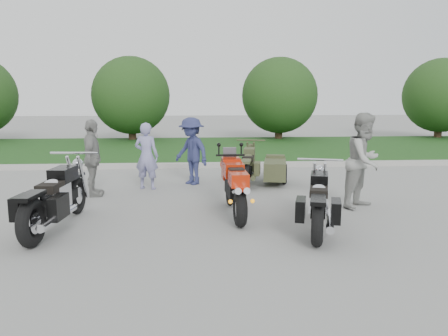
{
  "coord_description": "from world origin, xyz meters",
  "views": [
    {
      "loc": [
        -0.08,
        -7.35,
        2.25
      ],
      "look_at": [
        0.51,
        1.19,
        0.8
      ],
      "focal_mm": 35.0,
      "sensor_mm": 36.0,
      "label": 1
    }
  ],
  "objects": [
    {
      "name": "cruiser_right",
      "position": [
        1.95,
        -0.51,
        0.46
      ],
      "size": [
        0.82,
        2.3,
        0.91
      ],
      "rotation": [
        0.0,
        0.0,
        -0.29
      ],
      "color": "black",
      "rests_on": "ground"
    },
    {
      "name": "ground",
      "position": [
        0.0,
        0.0,
        0.0
      ],
      "size": [
        80.0,
        80.0,
        0.0
      ],
      "primitive_type": "plane",
      "color": "gray",
      "rests_on": "ground"
    },
    {
      "name": "cruiser_sidecar",
      "position": [
        1.67,
        3.44,
        0.4
      ],
      "size": [
        1.34,
        2.22,
        0.86
      ],
      "rotation": [
        0.0,
        0.0,
        -0.2
      ],
      "color": "black",
      "rests_on": "ground"
    },
    {
      "name": "person_stripe",
      "position": [
        -1.22,
        3.03,
        0.8
      ],
      "size": [
        0.67,
        0.53,
        1.6
      ],
      "primitive_type": "imported",
      "rotation": [
        0.0,
        0.0,
        2.86
      ],
      "color": "#8685B6",
      "rests_on": "ground"
    },
    {
      "name": "tree_far_right",
      "position": [
        12.0,
        13.5,
        2.19
      ],
      "size": [
        3.6,
        3.6,
        4.0
      ],
      "color": "#3F2B1C",
      "rests_on": "ground"
    },
    {
      "name": "grass_strip",
      "position": [
        0.0,
        10.15,
        0.07
      ],
      "size": [
        60.0,
        8.0,
        0.14
      ],
      "primitive_type": "cube",
      "color": "#26561D",
      "rests_on": "ground"
    },
    {
      "name": "sportbike_red",
      "position": [
        0.66,
        0.52,
        0.59
      ],
      "size": [
        0.39,
        2.12,
        1.01
      ],
      "rotation": [
        0.0,
        0.0,
        0.04
      ],
      "color": "black",
      "rests_on": "ground"
    },
    {
      "name": "curb",
      "position": [
        0.0,
        6.0,
        0.07
      ],
      "size": [
        60.0,
        0.3,
        0.15
      ],
      "primitive_type": "cube",
      "color": "#A5A39C",
      "rests_on": "ground"
    },
    {
      "name": "person_denim",
      "position": [
        -0.15,
        3.53,
        0.84
      ],
      "size": [
        1.2,
        1.23,
        1.69
      ],
      "primitive_type": "imported",
      "rotation": [
        0.0,
        0.0,
        -0.83
      ],
      "color": "navy",
      "rests_on": "ground"
    },
    {
      "name": "person_grey",
      "position": [
        3.29,
        1.0,
        0.95
      ],
      "size": [
        1.17,
        1.14,
        1.9
      ],
      "primitive_type": "imported",
      "rotation": [
        0.0,
        0.0,
        0.71
      ],
      "color": "#9A9B96",
      "rests_on": "ground"
    },
    {
      "name": "cruiser_left",
      "position": [
        -2.4,
        -0.15,
        0.51
      ],
      "size": [
        0.52,
        2.58,
        0.99
      ],
      "rotation": [
        0.0,
        0.0,
        -0.1
      ],
      "color": "black",
      "rests_on": "ground"
    },
    {
      "name": "tree_mid_left",
      "position": [
        -3.0,
        13.5,
        2.19
      ],
      "size": [
        3.6,
        3.6,
        4.0
      ],
      "color": "#3F2B1C",
      "rests_on": "ground"
    },
    {
      "name": "tree_mid_right",
      "position": [
        4.0,
        13.5,
        2.19
      ],
      "size": [
        3.6,
        3.6,
        4.0
      ],
      "color": "#3F2B1C",
      "rests_on": "ground"
    },
    {
      "name": "person_back",
      "position": [
        -2.33,
        2.37,
        0.85
      ],
      "size": [
        0.49,
        1.03,
        1.71
      ],
      "primitive_type": "imported",
      "rotation": [
        0.0,
        0.0,
        1.64
      ],
      "color": "gray",
      "rests_on": "ground"
    }
  ]
}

